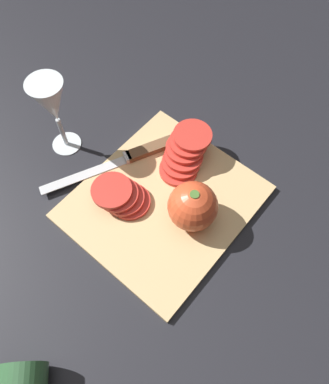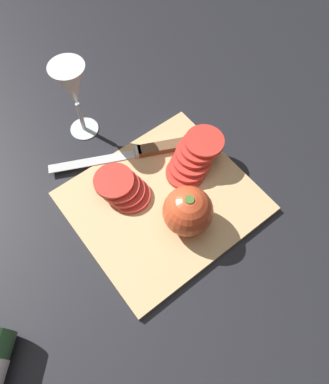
% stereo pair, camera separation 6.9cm
% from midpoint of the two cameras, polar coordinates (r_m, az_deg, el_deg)
% --- Properties ---
extents(ground_plane, '(3.00, 3.00, 0.00)m').
position_cam_midpoint_polar(ground_plane, '(0.74, 0.95, -0.19)').
color(ground_plane, black).
extents(cutting_board, '(0.33, 0.30, 0.01)m').
position_cam_midpoint_polar(cutting_board, '(0.72, 2.73, -1.60)').
color(cutting_board, tan).
rests_on(cutting_board, ground_plane).
extents(wine_glass, '(0.07, 0.07, 0.18)m').
position_cam_midpoint_polar(wine_glass, '(0.74, -11.21, 15.00)').
color(wine_glass, silver).
rests_on(wine_glass, ground_plane).
extents(whole_tomato, '(0.09, 0.09, 0.09)m').
position_cam_midpoint_polar(whole_tomato, '(0.66, 6.58, -3.21)').
color(whole_tomato, '#DB4C28').
rests_on(whole_tomato, cutting_board).
extents(knife, '(0.26, 0.14, 0.01)m').
position_cam_midpoint_polar(knife, '(0.77, 0.17, 6.19)').
color(knife, silver).
rests_on(knife, cutting_board).
extents(tomato_slice_stack_near, '(0.13, 0.09, 0.06)m').
position_cam_midpoint_polar(tomato_slice_stack_near, '(0.74, 7.23, 5.11)').
color(tomato_slice_stack_near, red).
rests_on(tomato_slice_stack_near, cutting_board).
extents(tomato_slice_stack_far, '(0.09, 0.11, 0.04)m').
position_cam_midpoint_polar(tomato_slice_stack_far, '(0.71, -3.70, 0.33)').
color(tomato_slice_stack_far, red).
rests_on(tomato_slice_stack_far, cutting_board).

